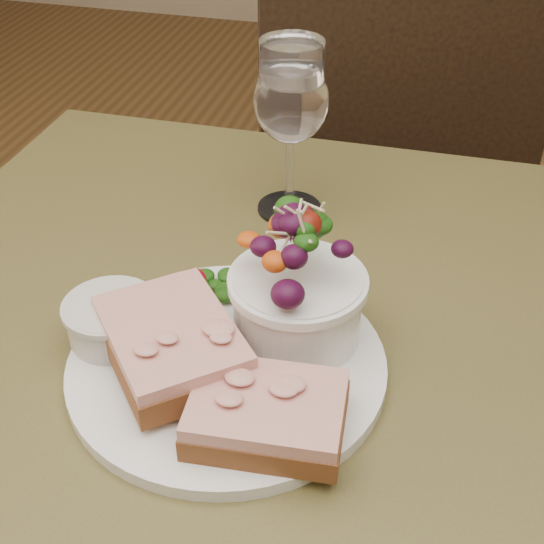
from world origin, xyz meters
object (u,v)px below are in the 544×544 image
(dinner_plate, at_px, (227,365))
(ramekin, at_px, (112,319))
(chair_far, at_px, (362,281))
(cafe_table, at_px, (276,430))
(salad_bowl, at_px, (298,279))
(sandwich_back, at_px, (172,342))
(wine_glass, at_px, (291,105))
(sandwich_front, at_px, (267,414))

(dinner_plate, height_order, ramekin, ramekin)
(chair_far, height_order, dinner_plate, chair_far)
(cafe_table, distance_m, salad_bowl, 0.17)
(cafe_table, xyz_separation_m, sandwich_back, (-0.07, -0.05, 0.14))
(ramekin, relative_size, salad_bowl, 0.58)
(cafe_table, height_order, ramekin, ramekin)
(chair_far, bearing_deg, salad_bowl, 72.18)
(dinner_plate, height_order, wine_glass, wine_glass)
(sandwich_back, relative_size, ramekin, 2.16)
(sandwich_front, relative_size, salad_bowl, 0.94)
(sandwich_back, bearing_deg, salad_bowl, 85.23)
(salad_bowl, relative_size, wine_glass, 0.73)
(sandwich_front, bearing_deg, sandwich_back, 148.68)
(dinner_plate, distance_m, ramekin, 0.10)
(sandwich_front, bearing_deg, ramekin, 152.13)
(dinner_plate, distance_m, sandwich_front, 0.08)
(chair_far, height_order, ramekin, chair_far)
(ramekin, distance_m, salad_bowl, 0.16)
(chair_far, relative_size, sandwich_front, 7.52)
(ramekin, distance_m, wine_glass, 0.29)
(cafe_table, distance_m, chair_far, 0.80)
(sandwich_front, height_order, salad_bowl, salad_bowl)
(chair_far, relative_size, salad_bowl, 7.09)
(dinner_plate, bearing_deg, sandwich_front, -51.11)
(chair_far, relative_size, dinner_plate, 3.42)
(ramekin, relative_size, wine_glass, 0.42)
(dinner_plate, distance_m, wine_glass, 0.28)
(cafe_table, distance_m, wine_glass, 0.32)
(sandwich_front, bearing_deg, chair_far, 87.60)
(sandwich_front, xyz_separation_m, salad_bowl, (-0.00, 0.11, 0.04))
(cafe_table, relative_size, sandwich_front, 6.68)
(sandwich_front, distance_m, wine_glass, 0.34)
(sandwich_back, distance_m, wine_glass, 0.29)
(salad_bowl, bearing_deg, ramekin, -163.97)
(chair_far, bearing_deg, dinner_plate, 68.40)
(cafe_table, height_order, salad_bowl, salad_bowl)
(chair_far, distance_m, dinner_plate, 0.88)
(wine_glass, bearing_deg, sandwich_front, -79.28)
(dinner_plate, bearing_deg, wine_glass, 92.17)
(ramekin, bearing_deg, cafe_table, 13.29)
(salad_bowl, xyz_separation_m, wine_glass, (-0.06, 0.21, 0.05))
(chair_far, distance_m, wine_glass, 0.76)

